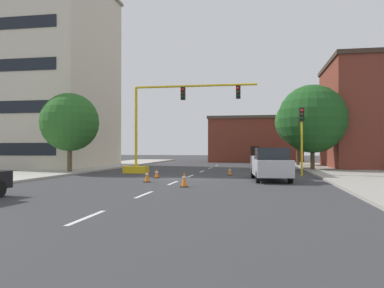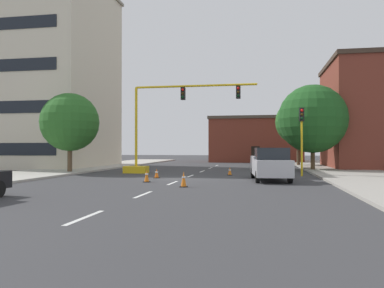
% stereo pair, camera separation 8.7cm
% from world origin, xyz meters
% --- Properties ---
extents(ground_plane, '(160.00, 160.00, 0.00)m').
position_xyz_m(ground_plane, '(0.00, 0.00, 0.00)').
color(ground_plane, '#38383A').
extents(sidewalk_left, '(6.00, 56.00, 0.14)m').
position_xyz_m(sidewalk_left, '(-11.65, 8.00, 0.07)').
color(sidewalk_left, '#B2ADA3').
rests_on(sidewalk_left, ground_plane).
extents(sidewalk_right, '(6.00, 56.00, 0.14)m').
position_xyz_m(sidewalk_right, '(11.65, 8.00, 0.07)').
color(sidewalk_right, '#9E998E').
rests_on(sidewalk_right, ground_plane).
extents(lane_stripe_seg_0, '(0.16, 2.40, 0.01)m').
position_xyz_m(lane_stripe_seg_0, '(0.00, -14.00, 0.00)').
color(lane_stripe_seg_0, silver).
rests_on(lane_stripe_seg_0, ground_plane).
extents(lane_stripe_seg_1, '(0.16, 2.40, 0.01)m').
position_xyz_m(lane_stripe_seg_1, '(0.00, -8.50, 0.00)').
color(lane_stripe_seg_1, silver).
rests_on(lane_stripe_seg_1, ground_plane).
extents(lane_stripe_seg_2, '(0.16, 2.40, 0.01)m').
position_xyz_m(lane_stripe_seg_2, '(0.00, -3.00, 0.00)').
color(lane_stripe_seg_2, silver).
rests_on(lane_stripe_seg_2, ground_plane).
extents(lane_stripe_seg_3, '(0.16, 2.40, 0.01)m').
position_xyz_m(lane_stripe_seg_3, '(0.00, 2.50, 0.00)').
color(lane_stripe_seg_3, silver).
rests_on(lane_stripe_seg_3, ground_plane).
extents(lane_stripe_seg_4, '(0.16, 2.40, 0.01)m').
position_xyz_m(lane_stripe_seg_4, '(0.00, 8.00, 0.00)').
color(lane_stripe_seg_4, silver).
rests_on(lane_stripe_seg_4, ground_plane).
extents(lane_stripe_seg_5, '(0.16, 2.40, 0.01)m').
position_xyz_m(lane_stripe_seg_5, '(0.00, 13.50, 0.00)').
color(lane_stripe_seg_5, silver).
rests_on(lane_stripe_seg_5, ground_plane).
extents(lane_stripe_seg_6, '(0.16, 2.40, 0.01)m').
position_xyz_m(lane_stripe_seg_6, '(0.00, 19.00, 0.00)').
color(lane_stripe_seg_6, silver).
rests_on(lane_stripe_seg_6, ground_plane).
extents(building_tall_left, '(15.32, 12.70, 18.99)m').
position_xyz_m(building_tall_left, '(-18.71, 12.80, 9.51)').
color(building_tall_left, beige).
rests_on(building_tall_left, ground_plane).
extents(building_brick_center, '(12.91, 9.94, 6.34)m').
position_xyz_m(building_brick_center, '(4.15, 32.63, 3.18)').
color(building_brick_center, brown).
rests_on(building_brick_center, ground_plane).
extents(traffic_signal_gantry, '(10.34, 1.20, 6.83)m').
position_xyz_m(traffic_signal_gantry, '(-3.41, 4.96, 2.32)').
color(traffic_signal_gantry, yellow).
rests_on(traffic_signal_gantry, ground_plane).
extents(traffic_light_pole_right, '(0.32, 0.47, 4.80)m').
position_xyz_m(traffic_light_pole_right, '(7.72, 3.80, 3.53)').
color(traffic_light_pole_right, yellow).
rests_on(traffic_light_pole_right, ground_plane).
extents(tree_right_mid, '(5.91, 5.91, 7.45)m').
position_xyz_m(tree_right_mid, '(9.30, 10.44, 4.49)').
color(tree_right_mid, '#4C3823').
rests_on(tree_right_mid, ground_plane).
extents(tree_left_near, '(4.54, 4.54, 6.27)m').
position_xyz_m(tree_left_near, '(-9.82, 3.77, 3.99)').
color(tree_left_near, brown).
rests_on(tree_left_near, ground_plane).
extents(tree_right_far, '(4.92, 4.92, 7.27)m').
position_xyz_m(tree_right_far, '(8.88, 19.17, 4.80)').
color(tree_right_far, brown).
rests_on(tree_right_far, ground_plane).
extents(pickup_truck_silver, '(2.50, 5.57, 1.99)m').
position_xyz_m(pickup_truck_silver, '(5.45, -0.32, 0.97)').
color(pickup_truck_silver, '#BCBCC1').
rests_on(pickup_truck_silver, ground_plane).
extents(traffic_cone_roadside_a, '(0.36, 0.36, 0.59)m').
position_xyz_m(traffic_cone_roadside_a, '(2.67, 3.82, 0.29)').
color(traffic_cone_roadside_a, black).
rests_on(traffic_cone_roadside_a, ground_plane).
extents(traffic_cone_roadside_b, '(0.36, 0.36, 0.78)m').
position_xyz_m(traffic_cone_roadside_b, '(1.07, -5.12, 0.39)').
color(traffic_cone_roadside_b, black).
rests_on(traffic_cone_roadside_b, ground_plane).
extents(traffic_cone_roadside_c, '(0.36, 0.36, 0.61)m').
position_xyz_m(traffic_cone_roadside_c, '(-1.84, 0.29, 0.30)').
color(traffic_cone_roadside_c, black).
rests_on(traffic_cone_roadside_c, ground_plane).
extents(traffic_cone_roadside_d, '(0.36, 0.36, 0.74)m').
position_xyz_m(traffic_cone_roadside_d, '(-1.59, -2.76, 0.36)').
color(traffic_cone_roadside_d, black).
rests_on(traffic_cone_roadside_d, ground_plane).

